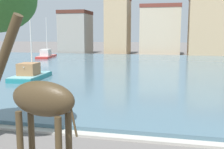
% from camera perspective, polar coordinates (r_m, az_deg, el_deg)
% --- Properties ---
extents(harbor_water, '(88.98, 45.80, 0.31)m').
position_cam_1_polar(harbor_water, '(34.88, 6.62, 1.15)').
color(harbor_water, '#476675').
rests_on(harbor_water, ground).
extents(quay_edge_coping, '(88.98, 0.50, 0.12)m').
position_cam_1_polar(quay_edge_coping, '(12.67, -5.04, -12.41)').
color(quay_edge_coping, '#ADA89E').
rests_on(quay_edge_coping, ground).
extents(giraffe_statue, '(3.08, 1.07, 5.41)m').
position_cam_1_polar(giraffe_statue, '(7.62, -15.23, -5.53)').
color(giraffe_statue, '#42331E').
rests_on(giraffe_statue, ground).
extents(sailboat_teal, '(2.73, 6.11, 8.55)m').
position_cam_1_polar(sailboat_teal, '(27.41, -16.33, -0.17)').
color(sailboat_teal, teal).
rests_on(sailboat_teal, ground).
extents(sailboat_red, '(3.61, 8.35, 7.54)m').
position_cam_1_polar(sailboat_red, '(52.03, -13.39, 3.84)').
color(sailboat_red, red).
rests_on(sailboat_red, ground).
extents(townhouse_tall_gabled, '(6.60, 7.01, 9.87)m').
position_cam_1_polar(townhouse_tall_gabled, '(65.12, -7.59, 8.73)').
color(townhouse_tall_gabled, gray).
rests_on(townhouse_tall_gabled, ground).
extents(townhouse_corner_house, '(5.17, 6.30, 12.87)m').
position_cam_1_polar(townhouse_corner_house, '(62.69, 1.23, 10.19)').
color(townhouse_corner_house, tan).
rests_on(townhouse_corner_house, ground).
extents(townhouse_end_terrace, '(8.77, 6.68, 10.90)m').
position_cam_1_polar(townhouse_end_terrace, '(62.23, 10.11, 9.16)').
color(townhouse_end_terrace, '#C6B293').
rests_on(townhouse_end_terrace, ground).
extents(townhouse_narrow_midrow, '(7.05, 7.16, 12.46)m').
position_cam_1_polar(townhouse_narrow_midrow, '(60.38, 19.05, 9.60)').
color(townhouse_narrow_midrow, tan).
rests_on(townhouse_narrow_midrow, ground).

